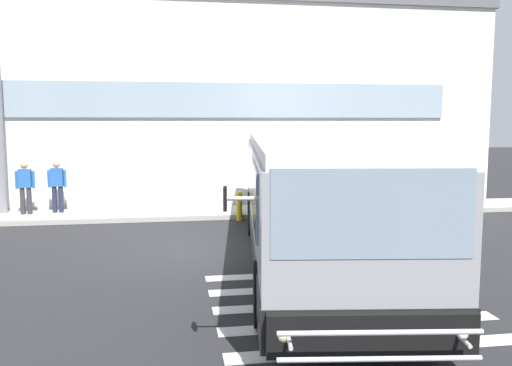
% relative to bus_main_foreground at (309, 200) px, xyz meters
% --- Properties ---
extents(ground_plane, '(80.00, 90.00, 0.02)m').
position_rel_bus_main_foreground_xyz_m(ground_plane, '(-2.19, 1.21, -1.35)').
color(ground_plane, '#232326').
rests_on(ground_plane, ground).
extents(bay_paint_stripes, '(4.40, 3.96, 0.01)m').
position_rel_bus_main_foreground_xyz_m(bay_paint_stripes, '(-0.19, -2.99, -1.33)').
color(bay_paint_stripes, silver).
rests_on(bay_paint_stripes, ground).
extents(terminal_building, '(23.99, 13.80, 7.50)m').
position_rel_bus_main_foreground_xyz_m(terminal_building, '(-2.88, 12.84, 2.41)').
color(terminal_building, silver).
rests_on(terminal_building, ground).
extents(boarding_curb, '(26.19, 2.00, 0.15)m').
position_rel_bus_main_foreground_xyz_m(boarding_curb, '(-2.19, 6.01, -1.26)').
color(boarding_curb, '#9E9B93').
rests_on(boarding_curb, ground).
extents(bus_main_foreground, '(4.48, 12.21, 2.70)m').
position_rel_bus_main_foreground_xyz_m(bus_main_foreground, '(0.00, 0.00, 0.00)').
color(bus_main_foreground, gray).
rests_on(bus_main_foreground, ground).
extents(passenger_near_column, '(0.59, 0.23, 1.68)m').
position_rel_bus_main_foreground_xyz_m(passenger_near_column, '(-7.58, 6.22, -0.26)').
color(passenger_near_column, '#2D2D33').
rests_on(passenger_near_column, boarding_curb).
extents(passenger_by_doorway, '(0.59, 0.39, 1.68)m').
position_rel_bus_main_foreground_xyz_m(passenger_by_doorway, '(-6.64, 6.43, -0.22)').
color(passenger_by_doorway, '#1E2338').
rests_on(passenger_by_doorway, boarding_curb).
extents(safety_bollard_yellow, '(0.18, 0.18, 0.90)m').
position_rel_bus_main_foreground_xyz_m(safety_bollard_yellow, '(-0.96, 4.81, -0.89)').
color(safety_bollard_yellow, yellow).
rests_on(safety_bollard_yellow, ground).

